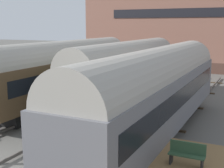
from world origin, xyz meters
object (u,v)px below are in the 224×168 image
at_px(train_car_brown, 66,68).
at_px(train_car_grey, 157,88).
at_px(train_car_green, 127,69).
at_px(bench, 187,153).

bearing_deg(train_car_brown, train_car_grey, -26.50).
distance_m(train_car_brown, train_car_grey, 10.33).
bearing_deg(train_car_green, train_car_grey, -54.95).
bearing_deg(train_car_brown, train_car_green, 23.18).
relative_size(train_car_grey, bench, 13.14).
bearing_deg(train_car_green, bench, -57.08).
height_order(train_car_brown, bench, train_car_brown).
distance_m(train_car_green, train_car_grey, 8.05).
relative_size(train_car_brown, bench, 12.46).
bearing_deg(train_car_green, train_car_brown, -156.82).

